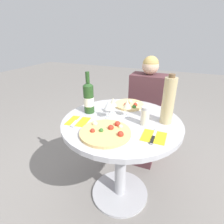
% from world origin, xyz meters
% --- Properties ---
extents(ground_plane, '(12.00, 12.00, 0.00)m').
position_xyz_m(ground_plane, '(0.00, 0.00, 0.00)').
color(ground_plane, gray).
rests_on(ground_plane, ground).
extents(dining_table, '(0.91, 0.91, 0.78)m').
position_xyz_m(dining_table, '(0.00, 0.00, 0.59)').
color(dining_table, '#B2B2B7').
rests_on(dining_table, ground_plane).
extents(chair_behind_diner, '(0.43, 0.43, 0.91)m').
position_xyz_m(chair_behind_diner, '(0.04, 0.84, 0.44)').
color(chair_behind_diner, silver).
rests_on(chair_behind_diner, ground_plane).
extents(seated_diner, '(0.39, 0.47, 1.17)m').
position_xyz_m(seated_diner, '(0.04, 0.68, 0.51)').
color(seated_diner, '#512D33').
rests_on(seated_diner, ground_plane).
extents(pizza_large, '(0.34, 0.34, 0.05)m').
position_xyz_m(pizza_large, '(-0.03, -0.22, 0.79)').
color(pizza_large, '#DBB26B').
rests_on(pizza_large, dining_table).
extents(pizza_small_far, '(0.26, 0.26, 0.05)m').
position_xyz_m(pizza_small_far, '(-0.03, 0.29, 0.79)').
color(pizza_small_far, '#E5C17F').
rests_on(pizza_small_far, dining_table).
extents(wine_bottle, '(0.08, 0.08, 0.34)m').
position_xyz_m(wine_bottle, '(-0.30, 0.03, 0.91)').
color(wine_bottle, '#23471E').
rests_on(wine_bottle, dining_table).
extents(tall_carafe, '(0.09, 0.09, 0.36)m').
position_xyz_m(tall_carafe, '(0.31, 0.09, 0.95)').
color(tall_carafe, tan).
rests_on(tall_carafe, dining_table).
extents(sugar_shaker, '(0.06, 0.06, 0.14)m').
position_xyz_m(sugar_shaker, '(0.17, 0.00, 0.85)').
color(sugar_shaker, silver).
rests_on(sugar_shaker, dining_table).
extents(wine_glass_front_left, '(0.08, 0.08, 0.14)m').
position_xyz_m(wine_glass_front_left, '(-0.11, -0.00, 0.88)').
color(wine_glass_front_left, silver).
rests_on(wine_glass_front_left, dining_table).
extents(wine_glass_back_right, '(0.07, 0.07, 0.14)m').
position_xyz_m(wine_glass_back_right, '(0.01, 0.08, 0.88)').
color(wine_glass_back_right, silver).
rests_on(wine_glass_back_right, dining_table).
extents(wine_glass_back_left, '(0.06, 0.06, 0.13)m').
position_xyz_m(wine_glass_back_left, '(-0.11, 0.08, 0.88)').
color(wine_glass_back_left, silver).
rests_on(wine_glass_back_left, dining_table).
extents(place_setting_left, '(0.17, 0.19, 0.01)m').
position_xyz_m(place_setting_left, '(-0.30, -0.15, 0.78)').
color(place_setting_left, yellow).
rests_on(place_setting_left, dining_table).
extents(place_setting_right, '(0.15, 0.19, 0.01)m').
position_xyz_m(place_setting_right, '(0.27, -0.14, 0.78)').
color(place_setting_right, yellow).
rests_on(place_setting_right, dining_table).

